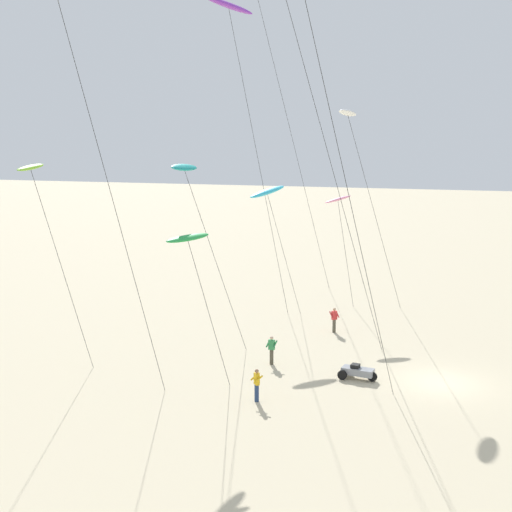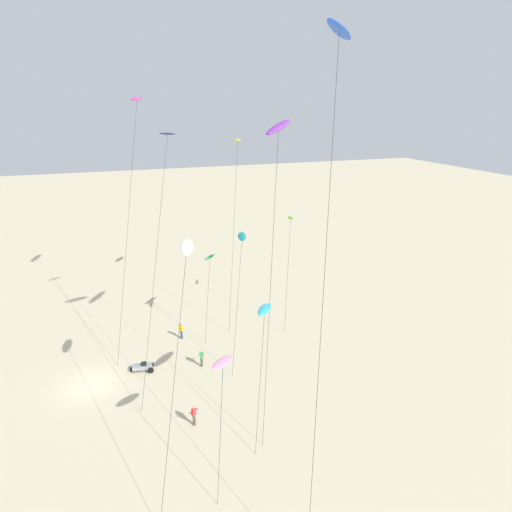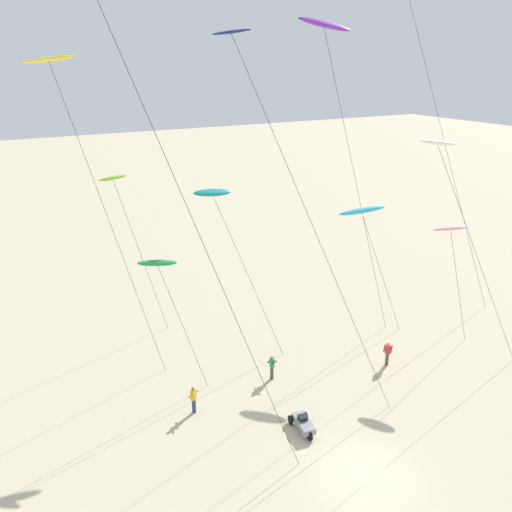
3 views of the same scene
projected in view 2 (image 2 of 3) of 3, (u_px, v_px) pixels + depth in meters
name	position (u px, v px, depth m)	size (l,w,h in m)	color
ground_plane	(91.00, 385.00, 37.39)	(260.00, 260.00, 0.00)	beige
kite_purple	(278.00, 129.00, 29.31)	(6.33, 4.39, 21.58)	purple
kite_green	(210.00, 258.00, 43.73)	(3.38, 2.28, 8.38)	green
kite_lime	(290.00, 221.00, 45.38)	(3.62, 1.94, 11.61)	#8CD833
kite_cyan	(265.00, 310.00, 30.29)	(4.52, 2.88, 9.60)	#33BFE0
kite_white	(187.00, 250.00, 26.21)	(7.07, 4.07, 14.70)	white
kite_navy	(166.00, 147.00, 35.92)	(8.46, 5.36, 20.26)	navy
kite_pink	(223.00, 363.00, 25.51)	(2.84, 2.09, 8.72)	pink
kite_teal	(242.00, 237.00, 39.41)	(5.14, 2.87, 11.54)	teal
kite_magenta	(137.00, 101.00, 40.77)	(9.07, 5.24, 23.03)	#D8339E
kite_blue	(339.00, 36.00, 22.60)	(9.47, 6.20, 26.39)	blue
kite_yellow	(238.00, 143.00, 44.95)	(5.80, 3.35, 19.19)	yellow
kite_flyer_nearest	(202.00, 358.00, 39.81)	(0.59, 0.61, 1.67)	#4C4738
kite_flyer_middle	(194.00, 415.00, 32.48)	(0.72, 0.73, 1.67)	#4C4738
kite_flyer_furthest	(181.00, 331.00, 44.55)	(0.73, 0.72, 1.67)	navy
beach_buggy	(143.00, 367.00, 39.26)	(1.15, 2.12, 0.82)	gray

